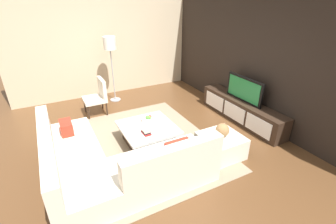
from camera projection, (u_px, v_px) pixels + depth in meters
ground_plane at (146, 147)px, 4.65m from camera, size 14.00×14.00×0.00m
feature_wall_back at (259, 59)px, 5.16m from camera, size 6.40×0.12×2.80m
side_wall_left at (105, 45)px, 6.66m from camera, size 0.12×5.20×2.80m
area_rug at (144, 144)px, 4.73m from camera, size 3.22×2.58×0.01m
media_console at (241, 110)px, 5.54m from camera, size 2.33×0.44×0.50m
television at (244, 89)px, 5.31m from camera, size 1.03×0.06×0.54m
sectional_couch at (108, 163)px, 3.75m from camera, size 2.39×2.39×0.82m
coffee_table at (148, 134)px, 4.68m from camera, size 1.04×1.00×0.38m
accent_chair_near at (98, 95)px, 5.77m from camera, size 0.53×0.51×0.87m
floor_lamp at (110, 47)px, 6.08m from camera, size 0.31×0.31×1.72m
ottoman at (221, 145)px, 4.34m from camera, size 0.70×0.70×0.40m
fruit_bowl at (149, 119)px, 4.77m from camera, size 0.28×0.28×0.13m
decorative_ball at (222, 130)px, 4.20m from camera, size 0.24×0.24×0.24m
book_stack at (146, 132)px, 4.36m from camera, size 0.22×0.15×0.07m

